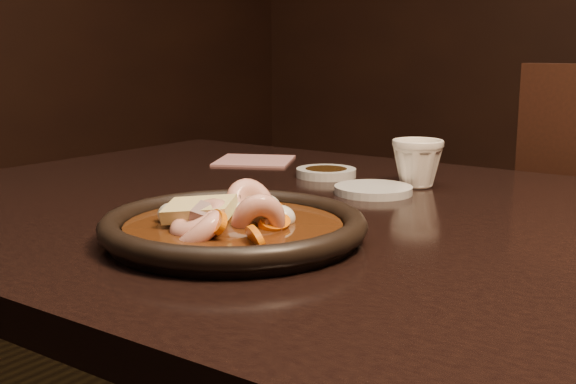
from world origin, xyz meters
The scene contains 7 objects.
table centered at (0.00, 0.00, 0.67)m, with size 1.60×0.90×0.75m.
plate centered at (-0.16, -0.19, 0.77)m, with size 0.30×0.30×0.03m.
stirfry centered at (-0.16, -0.20, 0.77)m, with size 0.17×0.20×0.07m.
soy_dish centered at (-0.29, 0.21, 0.76)m, with size 0.10×0.10×0.01m, color beige.
saucer_left centered at (-0.16, 0.13, 0.76)m, with size 0.11×0.11×0.01m, color beige.
tea_cup centered at (-0.13, 0.21, 0.79)m, with size 0.08×0.07×0.08m, color white.
napkin centered at (-0.49, 0.26, 0.75)m, with size 0.14×0.14×0.00m, color #AB6D69.
Camera 1 is at (0.34, -0.79, 0.96)m, focal length 45.00 mm.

